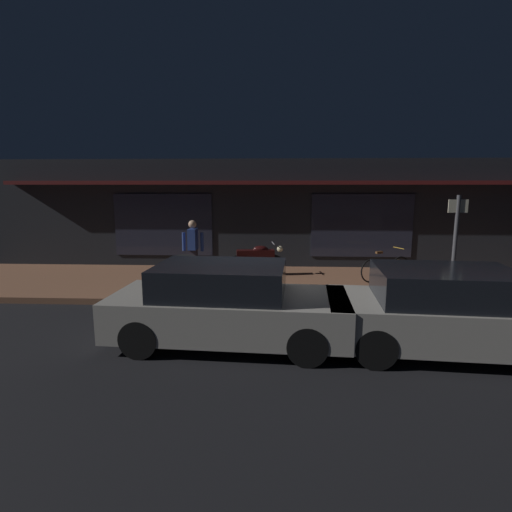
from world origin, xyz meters
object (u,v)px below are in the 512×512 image
at_px(parked_car_near, 227,305).
at_px(bicycle_parked, 386,268).
at_px(sign_post, 455,240).
at_px(person_photographer, 193,249).
at_px(parked_car_far, 450,312).
at_px(motorcycle, 257,259).
at_px(trash_bin, 185,274).

bearing_deg(parked_car_near, bicycle_parked, 47.48).
xyz_separation_m(bicycle_parked, sign_post, (1.13, -1.55, 1.00)).
bearing_deg(person_photographer, parked_car_near, -70.92).
bearing_deg(sign_post, parked_car_far, -113.65).
distance_m(motorcycle, bicycle_parked, 3.64).
relative_size(motorcycle, trash_bin, 1.83).
relative_size(motorcycle, person_photographer, 1.02).
distance_m(bicycle_parked, parked_car_near, 5.76).
bearing_deg(bicycle_parked, sign_post, -54.06).
bearing_deg(parked_car_far, bicycle_parked, 88.09).
xyz_separation_m(parked_car_near, parked_car_far, (3.74, -0.22, 0.00)).
bearing_deg(trash_bin, sign_post, -0.37).
relative_size(motorcycle, parked_car_near, 0.41).
xyz_separation_m(trash_bin, parked_car_near, (1.37, -2.73, 0.08)).
xyz_separation_m(person_photographer, trash_bin, (0.08, -1.47, -0.41)).
height_order(motorcycle, person_photographer, person_photographer).
distance_m(sign_post, parked_car_near, 5.75).
bearing_deg(motorcycle, sign_post, -23.91).
bearing_deg(motorcycle, parked_car_far, -55.48).
xyz_separation_m(person_photographer, parked_car_near, (1.45, -4.20, -0.32)).
distance_m(parked_car_near, parked_car_far, 3.75).
relative_size(motorcycle, parked_car_far, 0.40).
xyz_separation_m(bicycle_parked, parked_car_far, (-0.15, -4.47, 0.20)).
bearing_deg(motorcycle, bicycle_parked, -8.53).
height_order(bicycle_parked, sign_post, sign_post).
distance_m(trash_bin, parked_car_far, 5.91).
bearing_deg(person_photographer, motorcycle, 18.32).
relative_size(parked_car_near, parked_car_far, 0.99).
distance_m(bicycle_parked, parked_car_far, 4.48).
relative_size(person_photographer, parked_car_near, 0.40).
relative_size(bicycle_parked, parked_car_near, 0.36).
xyz_separation_m(person_photographer, parked_car_far, (5.20, -4.43, -0.32)).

